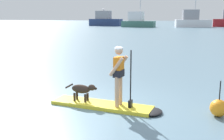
{
  "coord_description": "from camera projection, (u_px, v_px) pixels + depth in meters",
  "views": [
    {
      "loc": [
        2.57,
        -7.05,
        2.55
      ],
      "look_at": [
        0.0,
        1.0,
        0.9
      ],
      "focal_mm": 43.3,
      "sensor_mm": 36.0,
      "label": 1
    }
  ],
  "objects": [
    {
      "name": "marker_buoy",
      "position": [
        219.0,
        108.0,
        7.04
      ],
      "size": [
        0.45,
        0.45,
        0.95
      ],
      "color": "orange",
      "rests_on": "ground_plane"
    },
    {
      "name": "dog",
      "position": [
        82.0,
        89.0,
        7.98
      ],
      "size": [
        1.07,
        0.26,
        0.53
      ],
      "color": "#2D231E",
      "rests_on": "paddleboard"
    },
    {
      "name": "moored_boat_port",
      "position": [
        138.0,
        21.0,
        70.38
      ],
      "size": [
        8.66,
        3.42,
        11.07
      ],
      "color": "#3F7266",
      "rests_on": "ground_plane"
    },
    {
      "name": "ground_plane",
      "position": [
        102.0,
        107.0,
        7.84
      ],
      "size": [
        400.0,
        400.0,
        0.0
      ],
      "primitive_type": "plane",
      "color": "slate"
    },
    {
      "name": "moored_boat_far_port",
      "position": [
        105.0,
        20.0,
        80.67
      ],
      "size": [
        9.77,
        3.76,
        5.07
      ],
      "color": "navy",
      "rests_on": "ground_plane"
    },
    {
      "name": "paddleboard",
      "position": [
        109.0,
        106.0,
        7.75
      ],
      "size": [
        3.3,
        0.95,
        0.1
      ],
      "color": "yellow",
      "rests_on": "ground_plane"
    },
    {
      "name": "person_paddler",
      "position": [
        119.0,
        72.0,
        7.44
      ],
      "size": [
        0.62,
        0.5,
        1.68
      ],
      "color": "tan",
      "rests_on": "paddleboard"
    },
    {
      "name": "moored_boat_starboard",
      "position": [
        192.0,
        21.0,
        70.56
      ],
      "size": [
        9.46,
        5.35,
        10.8
      ],
      "color": "white",
      "rests_on": "ground_plane"
    }
  ]
}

